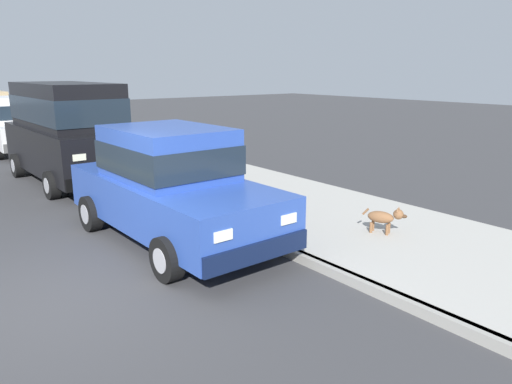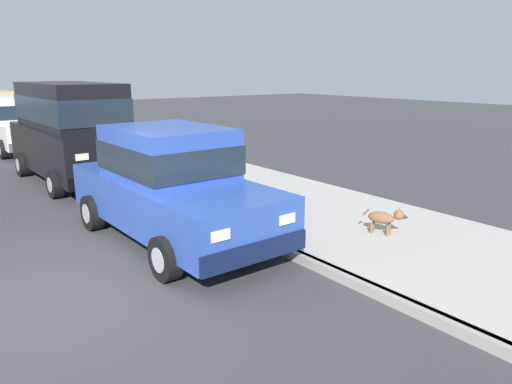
# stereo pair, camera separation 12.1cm
# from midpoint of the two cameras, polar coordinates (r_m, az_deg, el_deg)

# --- Properties ---
(ground_plane) EXTENTS (80.00, 80.00, 0.00)m
(ground_plane) POSITION_cam_midpoint_polar(r_m,az_deg,el_deg) (6.74, -21.14, -11.54)
(ground_plane) COLOR #38383A
(curb) EXTENTS (0.16, 64.00, 0.14)m
(curb) POSITION_cam_midpoint_polar(r_m,az_deg,el_deg) (8.05, 1.25, -5.77)
(curb) COLOR gray
(curb) RESTS_ON ground
(sidewalk) EXTENTS (3.60, 64.00, 0.14)m
(sidewalk) POSITION_cam_midpoint_polar(r_m,az_deg,el_deg) (9.22, 10.11, -3.39)
(sidewalk) COLOR #A8A59E
(sidewalk) RESTS_ON ground
(car_blue_sedan) EXTENTS (2.11, 4.64, 1.92)m
(car_blue_sedan) POSITION_cam_midpoint_polar(r_m,az_deg,el_deg) (8.18, -9.60, 1.02)
(car_blue_sedan) COLOR #28479E
(car_blue_sedan) RESTS_ON ground
(car_black_van) EXTENTS (2.22, 4.94, 2.52)m
(car_black_van) POSITION_cam_midpoint_polar(r_m,az_deg,el_deg) (13.27, -20.75, 7.13)
(car_black_van) COLOR black
(car_black_van) RESTS_ON ground
(car_white_sedan) EXTENTS (2.04, 4.60, 1.92)m
(car_white_sedan) POSITION_cam_midpoint_polar(r_m,az_deg,el_deg) (19.21, -25.87, 7.32)
(car_white_sedan) COLOR white
(car_white_sedan) RESTS_ON ground
(dog_brown) EXTENTS (0.38, 0.71, 0.49)m
(dog_brown) POSITION_cam_midpoint_polar(r_m,az_deg,el_deg) (8.36, 15.41, -2.95)
(dog_brown) COLOR brown
(dog_brown) RESTS_ON sidewalk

